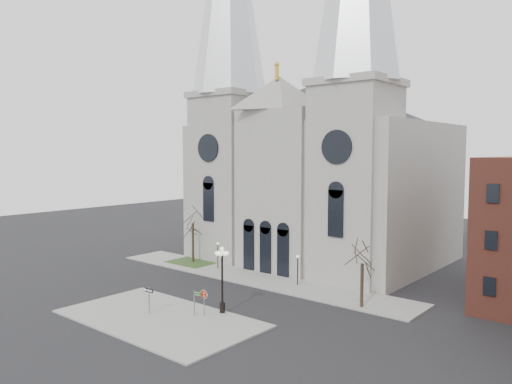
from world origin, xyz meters
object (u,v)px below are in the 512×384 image
Objects in this scene: stop_sign at (204,297)px; one_way_sign at (149,296)px; street_name_sign at (195,301)px; globe_lamp at (222,271)px.

stop_sign is 0.97× the size of one_way_sign.
stop_sign reaches higher than street_name_sign.
stop_sign is at bearing 25.61° from one_way_sign.
street_name_sign is at bearing -121.58° from stop_sign.
stop_sign is 4.97m from one_way_sign.
globe_lamp is at bearing 34.02° from one_way_sign.
stop_sign is 1.03× the size of street_name_sign.
street_name_sign is (-0.62, -0.51, -0.34)m from stop_sign.
globe_lamp is at bearing 86.00° from stop_sign.
street_name_sign is (-1.29, -2.10, -2.42)m from globe_lamp.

